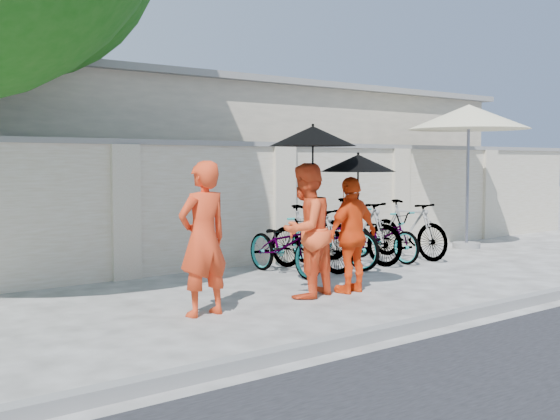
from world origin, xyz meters
TOP-DOWN VIEW (x-y plane):
  - ground at (0.00, 0.00)m, footprint 80.00×80.00m
  - kerb at (0.00, -1.70)m, footprint 40.00×0.16m
  - compound_wall at (1.00, 3.20)m, footprint 20.00×0.30m
  - building_behind at (2.00, 7.00)m, footprint 14.00×6.00m
  - monk_left at (-1.41, 0.28)m, footprint 0.67×0.46m
  - monk_center at (0.20, 0.38)m, footprint 0.99×0.87m
  - parasol_center at (0.25, 0.30)m, footprint 1.11×1.11m
  - monk_right at (0.90, 0.24)m, footprint 0.94×0.47m
  - parasol_right at (0.92, 0.16)m, footprint 0.99×0.99m
  - patio_umbrella at (6.09, 2.23)m, footprint 3.14×3.14m
  - bike_0 at (1.10, 1.92)m, footprint 0.67×1.79m
  - bike_1 at (1.68, 1.98)m, footprint 0.73×1.80m
  - bike_2 at (2.26, 2.05)m, footprint 0.86×1.96m
  - bike_3 at (2.84, 2.09)m, footprint 0.74×1.90m
  - bike_4 at (3.42, 2.03)m, footprint 0.62×1.69m
  - bike_5 at (4.00, 1.95)m, footprint 0.50×1.76m

SIDE VIEW (x-z plane):
  - ground at x=0.00m, z-range 0.00..0.00m
  - kerb at x=0.00m, z-range 0.00..0.12m
  - bike_4 at x=3.42m, z-range 0.00..0.89m
  - bike_0 at x=1.10m, z-range 0.00..0.93m
  - bike_2 at x=2.26m, z-range 0.00..1.00m
  - bike_1 at x=1.68m, z-range 0.00..1.05m
  - bike_5 at x=4.00m, z-range 0.00..1.06m
  - bike_3 at x=2.84m, z-range 0.00..1.11m
  - monk_right at x=0.90m, z-range 0.00..1.55m
  - monk_center at x=0.20m, z-range 0.00..1.73m
  - monk_left at x=-1.41m, z-range 0.00..1.76m
  - compound_wall at x=1.00m, z-range 0.00..2.00m
  - building_behind at x=2.00m, z-range 0.00..3.20m
  - parasol_right at x=0.92m, z-range 1.25..2.21m
  - parasol_center at x=0.25m, z-range 1.46..2.68m
  - patio_umbrella at x=6.09m, z-range 1.16..4.04m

